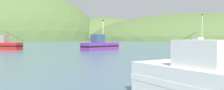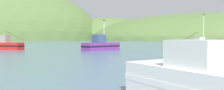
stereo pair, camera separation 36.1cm
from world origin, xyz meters
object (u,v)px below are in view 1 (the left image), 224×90
Objects in this scene: fishing_boat_white at (219,85)px; fishing_boat_red at (0,45)px; fishing_boat_purple at (100,45)px; channel_buoy at (197,62)px; fishing_boat_teal at (200,45)px.

fishing_boat_white is 43.81m from fishing_boat_red.
fishing_boat_purple is 27.55m from channel_buoy.
channel_buoy is (2.48, 7.66, -0.11)m from fishing_boat_white.
fishing_boat_red reaches higher than channel_buoy.
channel_buoy is (6.86, -26.68, -0.23)m from fishing_boat_purple.
fishing_boat_teal is at bearing 128.03° from fishing_boat_white.
fishing_boat_teal is 19.26m from fishing_boat_purple.
fishing_boat_purple is 19.19m from fishing_boat_red.
fishing_boat_purple is 0.56× the size of fishing_boat_red.
fishing_boat_red is 7.32× the size of channel_buoy.
fishing_boat_red is at bearing -177.41° from fishing_boat_white.
fishing_boat_white reaches higher than fishing_boat_purple.
fishing_boat_white is at bearing 140.97° from fishing_boat_red.
fishing_boat_purple is at bearing 157.61° from fishing_boat_white.
fishing_boat_teal is 38.19m from fishing_boat_red.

